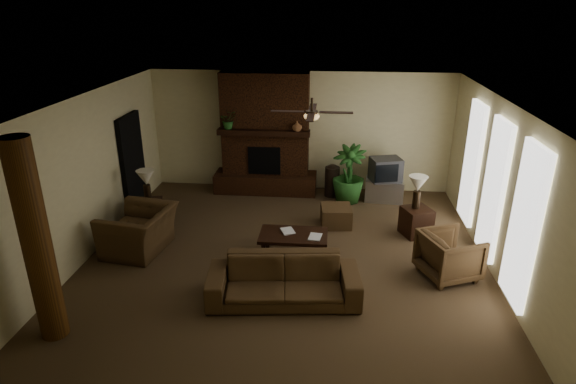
# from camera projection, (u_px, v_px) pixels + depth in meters

# --- Properties ---
(room_shell) EXTENTS (7.00, 7.00, 7.00)m
(room_shell) POSITION_uv_depth(u_px,v_px,m) (286.00, 184.00, 8.06)
(room_shell) COLOR brown
(room_shell) RESTS_ON ground
(fireplace) EXTENTS (2.40, 0.70, 2.80)m
(fireplace) POSITION_uv_depth(u_px,v_px,m) (265.00, 144.00, 11.20)
(fireplace) COLOR #452412
(fireplace) RESTS_ON ground
(windows) EXTENTS (0.08, 3.65, 2.35)m
(windows) POSITION_uv_depth(u_px,v_px,m) (494.00, 190.00, 7.96)
(windows) COLOR white
(windows) RESTS_ON ground
(log_column) EXTENTS (0.36, 0.36, 2.80)m
(log_column) POSITION_uv_depth(u_px,v_px,m) (37.00, 243.00, 6.10)
(log_column) COLOR #573415
(log_column) RESTS_ON ground
(doorway) EXTENTS (0.10, 1.00, 2.10)m
(doorway) POSITION_uv_depth(u_px,v_px,m) (133.00, 164.00, 10.16)
(doorway) COLOR black
(doorway) RESTS_ON ground
(ceiling_fan) EXTENTS (1.35, 1.35, 0.37)m
(ceiling_fan) POSITION_uv_depth(u_px,v_px,m) (312.00, 114.00, 7.89)
(ceiling_fan) COLOR black
(ceiling_fan) RESTS_ON ceiling
(sofa) EXTENTS (2.35, 0.90, 0.90)m
(sofa) POSITION_uv_depth(u_px,v_px,m) (284.00, 274.00, 7.22)
(sofa) COLOR #513B22
(sofa) RESTS_ON ground
(armchair_left) EXTENTS (0.96, 1.32, 1.07)m
(armchair_left) POSITION_uv_depth(u_px,v_px,m) (138.00, 224.00, 8.64)
(armchair_left) COLOR #513B22
(armchair_left) RESTS_ON ground
(armchair_right) EXTENTS (1.04, 1.07, 0.86)m
(armchair_right) POSITION_uv_depth(u_px,v_px,m) (450.00, 253.00, 7.85)
(armchair_right) COLOR #513B22
(armchair_right) RESTS_ON ground
(coffee_table) EXTENTS (1.20, 0.70, 0.43)m
(coffee_table) POSITION_uv_depth(u_px,v_px,m) (293.00, 237.00, 8.51)
(coffee_table) COLOR black
(coffee_table) RESTS_ON ground
(ottoman) EXTENTS (0.66, 0.66, 0.40)m
(ottoman) POSITION_uv_depth(u_px,v_px,m) (336.00, 216.00, 9.75)
(ottoman) COLOR #513B22
(ottoman) RESTS_ON ground
(tv_stand) EXTENTS (0.89, 0.57, 0.50)m
(tv_stand) POSITION_uv_depth(u_px,v_px,m) (384.00, 190.00, 10.96)
(tv_stand) COLOR #AFB0B2
(tv_stand) RESTS_ON ground
(tv) EXTENTS (0.76, 0.67, 0.52)m
(tv) POSITION_uv_depth(u_px,v_px,m) (386.00, 170.00, 10.71)
(tv) COLOR #373739
(tv) RESTS_ON tv_stand
(floor_vase) EXTENTS (0.34, 0.34, 0.77)m
(floor_vase) POSITION_uv_depth(u_px,v_px,m) (332.00, 178.00, 11.15)
(floor_vase) COLOR black
(floor_vase) RESTS_ON ground
(floor_plant) EXTENTS (1.16, 1.48, 0.73)m
(floor_plant) POSITION_uv_depth(u_px,v_px,m) (348.00, 186.00, 10.87)
(floor_plant) COLOR #2B5F26
(floor_plant) RESTS_ON ground
(side_table_left) EXTENTS (0.61, 0.61, 0.55)m
(side_table_left) POSITION_uv_depth(u_px,v_px,m) (150.00, 213.00, 9.68)
(side_table_left) COLOR black
(side_table_left) RESTS_ON ground
(lamp_left) EXTENTS (0.45, 0.45, 0.65)m
(lamp_left) POSITION_uv_depth(u_px,v_px,m) (146.00, 180.00, 9.40)
(lamp_left) COLOR black
(lamp_left) RESTS_ON side_table_left
(side_table_right) EXTENTS (0.66, 0.66, 0.55)m
(side_table_right) POSITION_uv_depth(u_px,v_px,m) (416.00, 222.00, 9.32)
(side_table_right) COLOR black
(side_table_right) RESTS_ON ground
(lamp_right) EXTENTS (0.46, 0.46, 0.65)m
(lamp_right) POSITION_uv_depth(u_px,v_px,m) (418.00, 186.00, 9.09)
(lamp_right) COLOR black
(lamp_right) RESTS_ON side_table_right
(mantel_plant) EXTENTS (0.47, 0.50, 0.33)m
(mantel_plant) POSITION_uv_depth(u_px,v_px,m) (229.00, 122.00, 10.85)
(mantel_plant) COLOR #2B5F26
(mantel_plant) RESTS_ON fireplace
(mantel_vase) EXTENTS (0.28, 0.28, 0.22)m
(mantel_vase) POSITION_uv_depth(u_px,v_px,m) (297.00, 126.00, 10.67)
(mantel_vase) COLOR brown
(mantel_vase) RESTS_ON fireplace
(book_a) EXTENTS (0.21, 0.11, 0.29)m
(book_a) POSITION_uv_depth(u_px,v_px,m) (282.00, 225.00, 8.49)
(book_a) COLOR #999999
(book_a) RESTS_ON coffee_table
(book_b) EXTENTS (0.21, 0.05, 0.29)m
(book_b) POSITION_uv_depth(u_px,v_px,m) (309.00, 229.00, 8.33)
(book_b) COLOR #999999
(book_b) RESTS_ON coffee_table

